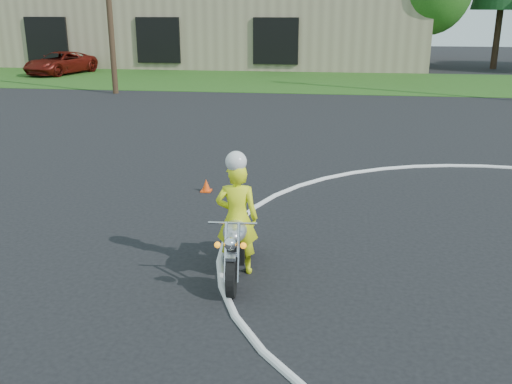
# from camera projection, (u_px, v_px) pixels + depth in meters

# --- Properties ---
(grass_strip) EXTENTS (120.00, 10.00, 0.02)m
(grass_strip) POSITION_uv_depth(u_px,v_px,m) (406.00, 83.00, 32.54)
(grass_strip) COLOR #1E4714
(grass_strip) RESTS_ON ground
(primary_motorcycle) EXTENTS (0.74, 2.12, 1.11)m
(primary_motorcycle) POSITION_uv_depth(u_px,v_px,m) (236.00, 245.00, 9.15)
(primary_motorcycle) COLOR black
(primary_motorcycle) RESTS_ON ground
(rider_primary_grp) EXTENTS (0.71, 0.49, 2.06)m
(rider_primary_grp) POSITION_uv_depth(u_px,v_px,m) (237.00, 215.00, 9.14)
(rider_primary_grp) COLOR #EAF619
(rider_primary_grp) RESTS_ON ground
(pickup_grp) EXTENTS (3.66, 5.53, 1.41)m
(pickup_grp) POSITION_uv_depth(u_px,v_px,m) (60.00, 63.00, 36.67)
(pickup_grp) COLOR #59100A
(pickup_grp) RESTS_ON ground
(warehouse) EXTENTS (41.00, 17.00, 8.30)m
(warehouse) POSITION_uv_depth(u_px,v_px,m) (162.00, 7.00, 45.77)
(warehouse) COLOR tan
(warehouse) RESTS_ON ground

